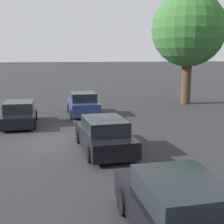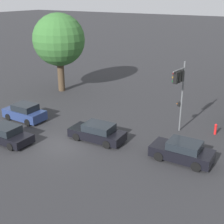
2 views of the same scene
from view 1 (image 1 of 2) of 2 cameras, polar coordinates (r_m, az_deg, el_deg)
name	(u,v)px [view 1 (image 1 of 2)]	position (r m, az deg, el deg)	size (l,w,h in m)	color
ground_plane	(55,142)	(14.90, -10.30, -5.35)	(300.00, 300.00, 0.00)	#28282B
street_tree	(188,30)	(26.27, 13.80, 14.36)	(5.87, 5.87, 8.90)	#423323
crossing_car_0	(104,135)	(13.21, -1.49, -4.23)	(4.49, 2.13, 1.41)	black
crossing_car_1	(83,104)	(20.97, -5.32, 1.40)	(3.95, 1.94, 1.54)	navy
crossing_car_2	(179,210)	(7.24, 12.07, -17.16)	(4.24, 2.05, 1.47)	black
crossing_car_3	(19,114)	(18.73, -16.61, -0.37)	(4.00, 1.95, 1.35)	black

